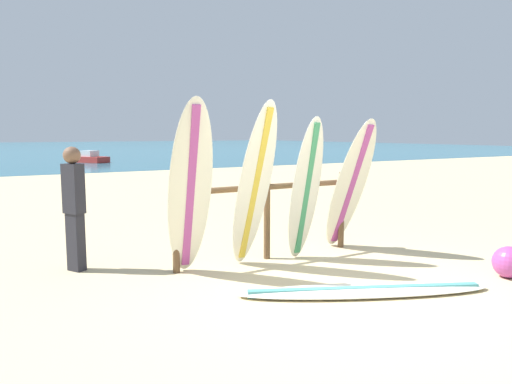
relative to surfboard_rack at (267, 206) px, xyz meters
name	(u,v)px	position (x,y,z in m)	size (l,w,h in m)	color
ground_plane	(356,296)	(0.01, -1.82, -0.75)	(120.00, 120.00, 0.00)	#D3BC8C
ocean_water	(7,148)	(0.01, 56.18, -0.74)	(120.00, 80.00, 0.01)	teal
surfboard_rack	(267,206)	(0.00, 0.00, 0.00)	(2.79, 0.09, 1.16)	brown
surfboard_leaning_far_left	(190,190)	(-1.28, -0.32, 0.34)	(0.66, 0.91, 2.17)	silver
surfboard_leaning_left	(254,187)	(-0.43, -0.38, 0.33)	(0.47, 0.85, 2.16)	white
surfboard_leaning_center_left	(306,190)	(0.39, -0.36, 0.24)	(0.49, 0.52, 1.98)	silver
surfboard_leaning_center	(350,186)	(1.28, -0.26, 0.23)	(0.60, 0.96, 1.96)	silver
surfboard_lying_on_sand	(365,290)	(0.14, -1.81, -0.71)	(2.76, 1.63, 0.08)	white
beachgoer_standing	(74,203)	(-2.41, 0.74, 0.12)	(0.26, 0.30, 1.58)	#26262D
small_boat_offshore	(90,158)	(2.58, 24.14, -0.49)	(2.02, 2.47, 0.71)	#B22D28
beach_ball	(509,262)	(2.06, -2.26, -0.55)	(0.39, 0.39, 0.39)	#A53F8C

